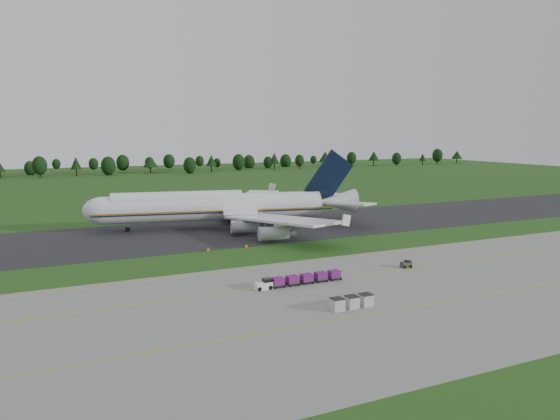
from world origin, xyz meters
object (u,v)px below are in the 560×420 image
aircraft (220,206)px  uld_row (352,302)px  utility_cart (406,265)px  edge_markers (228,248)px  baggage_train (298,279)px

aircraft → uld_row: bearing=-93.9°
utility_cart → edge_markers: size_ratio=0.22×
edge_markers → uld_row: bearing=-86.6°
baggage_train → edge_markers: bearing=92.3°
aircraft → utility_cart: aircraft is taller
aircraft → edge_markers: 26.86m
aircraft → uld_row: (-4.69, -69.24, -4.79)m
utility_cart → edge_markers: bearing=130.3°
baggage_train → uld_row: (1.42, -13.86, 0.03)m
baggage_train → edge_markers: size_ratio=1.71×
aircraft → uld_row: size_ratio=10.93×
aircraft → utility_cart: size_ratio=36.40×
uld_row → edge_markers: bearing=93.4°
uld_row → utility_cart: bearing=35.3°
baggage_train → edge_markers: (-1.22, 30.12, -0.63)m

